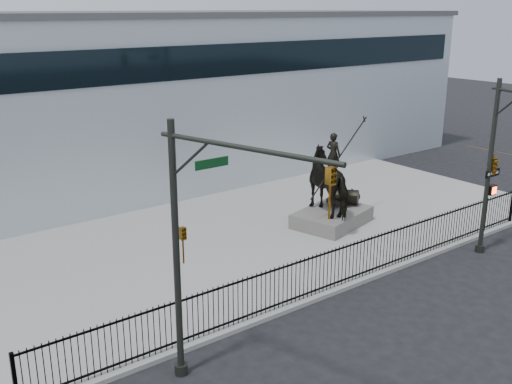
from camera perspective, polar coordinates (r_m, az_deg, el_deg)
ground at (r=20.83m, az=10.28°, el=-10.34°), size 120.00×120.00×0.00m
plaza at (r=25.55m, az=-1.32°, el=-4.53°), size 30.00×12.00×0.15m
building at (r=35.46m, az=-13.97°, el=8.54°), size 44.00×14.00×9.00m
picket_fence at (r=21.21m, az=7.92°, el=-6.99°), size 22.10×0.10×1.50m
statue_plinth at (r=27.19m, az=7.25°, el=-2.41°), size 3.94×3.17×0.65m
equestrian_statue at (r=26.73m, az=7.46°, el=1.03°), size 4.30×3.23×3.75m
traffic_signal_left at (r=14.70m, az=-5.22°, el=-4.86°), size 1.52×4.84×7.00m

